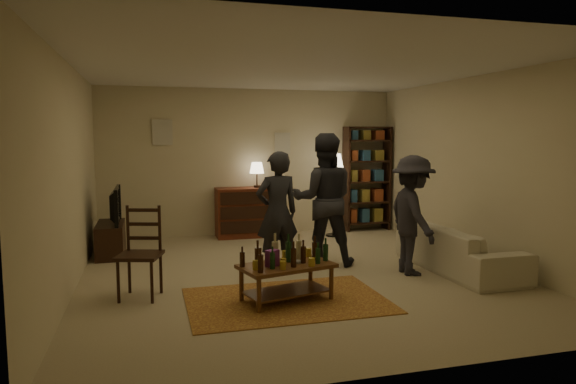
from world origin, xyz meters
name	(u,v)px	position (x,y,z in m)	size (l,w,h in m)	color
floor	(296,274)	(0.00, 0.00, 0.00)	(6.00, 6.00, 0.00)	#C6B793
room_shell	(216,137)	(-0.65, 2.98, 1.81)	(6.00, 6.00, 6.00)	beige
rug	(287,300)	(-0.42, -1.06, 0.01)	(2.20, 1.50, 0.01)	brown
coffee_table	(286,267)	(-0.42, -1.06, 0.39)	(1.13, 0.79, 0.76)	brown
dining_chair	(141,248)	(-1.97, -0.45, 0.56)	(0.57, 0.57, 1.06)	black
tv_stand	(111,231)	(-2.44, 1.80, 0.38)	(0.40, 1.00, 1.06)	black
dresser	(244,211)	(-0.19, 2.71, 0.48)	(1.00, 0.50, 1.36)	brown
bookshelf	(367,177)	(2.25, 2.78, 1.03)	(0.90, 0.34, 2.02)	black
floor_lamp	(334,167)	(1.40, 2.34, 1.27)	(0.36, 0.36, 1.52)	black
sofa	(458,248)	(2.20, -0.40, 0.30)	(2.08, 0.81, 0.61)	beige
person_left	(277,213)	(-0.22, 0.14, 0.82)	(0.60, 0.39, 1.63)	#222329
person_right	(323,199)	(0.53, 0.41, 0.94)	(0.91, 0.71, 1.87)	#282931
person_by_sofa	(412,215)	(1.50, -0.39, 0.79)	(1.02, 0.59, 1.58)	#28262E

